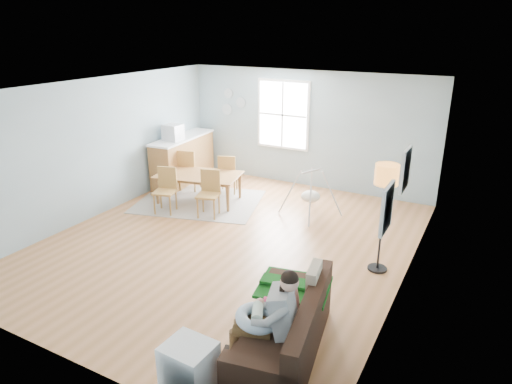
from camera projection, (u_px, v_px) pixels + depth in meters
The scene contains 22 objects.
room at pixel (227, 105), 7.31m from camera, with size 8.40×9.40×3.90m.
window at pixel (283, 115), 10.70m from camera, with size 1.32×0.08×1.62m.
pictures at pixel (397, 188), 5.32m from camera, with size 0.05×1.34×0.74m.
wall_plates at pixel (232, 103), 11.27m from camera, with size 0.67×0.02×0.66m.
sofa at pixel (287, 333), 5.30m from camera, with size 1.14×2.03×0.78m.
green_throw at pixel (294, 287), 5.81m from camera, with size 0.88×0.76×0.04m, color #135419.
beige_pillow at pixel (314, 282), 5.54m from camera, with size 0.12×0.44×0.44m, color tan.
father at pixel (270, 316), 4.95m from camera, with size 0.93×0.57×1.25m.
nursing_pillow at pixel (258, 318), 5.02m from camera, with size 0.50×0.50×0.14m, color silver.
infant at pixel (258, 310), 5.02m from camera, with size 0.22×0.35×0.13m.
toddler at pixel (285, 296), 5.35m from camera, with size 0.48×0.28×0.73m.
floor_lamp at pixel (386, 184), 6.72m from camera, with size 0.35×0.35×1.73m.
storage_cube at pixel (189, 367), 4.75m from camera, with size 0.52×0.47×0.56m.
rug at pixel (199, 201), 9.97m from camera, with size 2.57×1.96×0.01m, color #9F9891.
dining_table at pixel (199, 188), 9.86m from camera, with size 1.77×0.99×0.62m, color brown.
chair_sw at pixel (166, 187), 9.30m from camera, with size 0.52×0.52×0.93m.
chair_se at pixel (209, 190), 9.11m from camera, with size 0.52×0.52×0.93m.
chair_nw at pixel (188, 167), 10.45m from camera, with size 0.53×0.53×0.98m.
chair_ne at pixel (228, 172), 10.28m from camera, with size 0.54×0.54×0.92m.
counter at pixel (183, 159), 11.04m from camera, with size 0.73×2.06×1.14m.
monitor at pixel (173, 132), 10.45m from camera, with size 0.39×0.37×0.37m.
baby_swing at pixel (311, 196), 9.13m from camera, with size 1.23×1.24×0.94m.
Camera 1 is at (3.89, -6.24, 3.63)m, focal length 32.00 mm.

